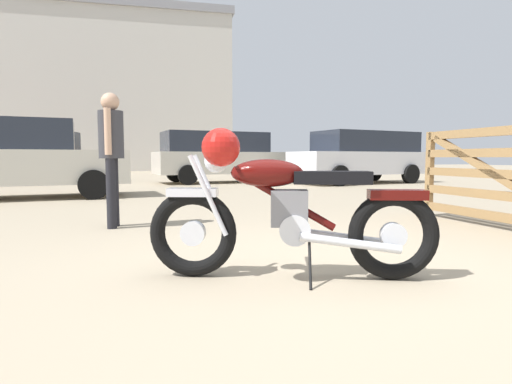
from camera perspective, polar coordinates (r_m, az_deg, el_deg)
ground_plane at (r=3.31m, az=10.28°, el=-10.56°), size 80.00×80.00×0.00m
vintage_motorcycle at (r=2.96m, az=3.93°, el=-2.61°), size 1.99×0.88×1.07m
bystander at (r=5.43m, az=-19.27°, el=6.05°), size 0.30×0.46×1.66m
pale_sedan_back at (r=14.55m, az=14.27°, el=4.89°), size 4.93×2.56×1.74m
dark_sedan_left at (r=14.57m, az=-4.91°, el=5.02°), size 4.87×2.36×1.74m
red_hatchback_near at (r=16.33m, az=-27.12°, el=4.40°), size 4.13×2.33×1.78m
silver_sedan_mid at (r=10.15m, az=-29.29°, el=3.96°), size 4.35×2.23×1.67m
blue_hatchback_right at (r=22.02m, az=-29.15°, el=4.28°), size 3.99×1.99×1.78m
industrial_building at (r=32.74m, az=-23.63°, el=12.28°), size 22.06×11.01×19.31m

